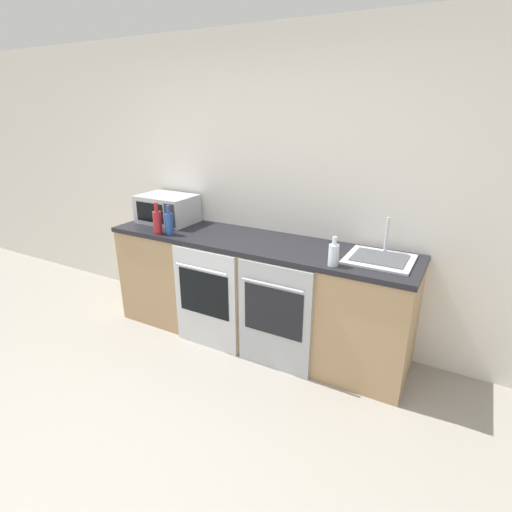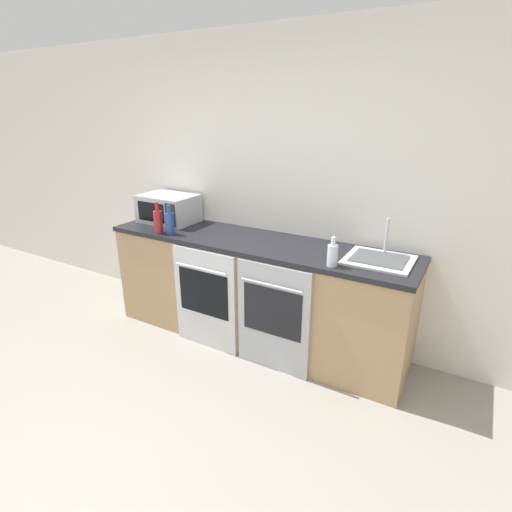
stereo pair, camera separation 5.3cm
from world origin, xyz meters
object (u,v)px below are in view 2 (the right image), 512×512
oven_left (205,299)px  sink (379,259)px  oven_right (273,318)px  microwave (169,208)px  bottle_red (158,221)px  bottle_clear (332,255)px  bottle_blue (170,223)px

oven_left → sink: sink is taller
oven_right → microwave: (-1.36, 0.41, 0.62)m
oven_left → bottle_red: 0.80m
microwave → bottle_clear: (1.77, -0.32, -0.05)m
bottle_blue → bottle_red: bearing=-163.2°
oven_left → bottle_red: bottle_red is taller
oven_right → bottle_clear: bottle_clear is taller
oven_right → bottle_blue: (-1.08, 0.11, 0.59)m
bottle_clear → oven_right: bearing=-167.2°
bottle_blue → bottle_red: (-0.10, -0.03, 0.01)m
oven_right → microwave: microwave is taller
bottle_blue → microwave: bearing=132.6°
oven_right → microwave: bearing=163.1°
microwave → sink: (2.03, -0.05, -0.12)m
bottle_clear → bottle_blue: 1.49m
oven_left → oven_right: same height
bottle_blue → bottle_red: size_ratio=0.93×
oven_left → bottle_blue: bearing=165.9°
oven_right → sink: 0.91m
bottle_clear → sink: bearing=46.3°
bottle_blue → bottle_red: bottle_red is taller
bottle_blue → sink: (1.75, 0.26, -0.09)m
microwave → sink: size_ratio=1.11×
oven_left → bottle_clear: bearing=5.0°
bottle_red → oven_left: bearing=-8.2°
bottle_blue → oven_right: bearing=-5.7°
bottle_blue → sink: bearing=8.4°
microwave → bottle_blue: (0.28, -0.30, -0.03)m
microwave → sink: 2.03m
microwave → bottle_clear: bearing=-10.2°
bottle_clear → microwave: bearing=169.8°
oven_left → oven_right: bearing=0.0°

